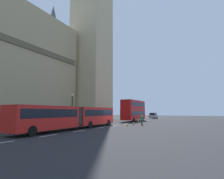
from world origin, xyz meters
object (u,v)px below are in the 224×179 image
Objects in this scene: articulated_bus at (73,116)px; pedestrian_near_cones at (142,120)px; traffic_cone_west at (127,124)px; double_decker_bus at (134,110)px; traffic_cone_middle at (133,123)px; street_lamp at (72,107)px; traffic_cone_east at (139,122)px; sedan_lead at (153,116)px.

articulated_bus is 10.32× the size of pedestrian_near_cones.
traffic_cone_west is (7.71, -4.29, -1.46)m from articulated_bus.
double_decker_bus is 16.98× the size of traffic_cone_west.
street_lamp reaches higher than traffic_cone_middle.
traffic_cone_east is 0.34× the size of pedestrian_near_cones.
articulated_bus is 1.77× the size of double_decker_bus.
pedestrian_near_cones is (2.64, -1.54, 0.63)m from traffic_cone_west.
traffic_cone_middle is at bearing -1.44° from traffic_cone_west.
double_decker_bus is 12.50m from traffic_cone_middle.
pedestrian_near_cones is (-11.32, -5.83, -1.80)m from double_decker_bus.
traffic_cone_west is 1.00× the size of traffic_cone_middle.
traffic_cone_west and traffic_cone_east have the same top height.
traffic_cone_east is (4.62, 0.72, 0.00)m from traffic_cone_middle.
street_lamp reaches higher than double_decker_bus.
articulated_bus is 38.67m from sedan_lead.
traffic_cone_middle is at bearing -58.93° from street_lamp.
pedestrian_near_cones is at bearing -84.48° from traffic_cone_middle.
articulated_bus is at bearing 156.90° from traffic_cone_middle.
double_decker_bus is at bearing 20.80° from traffic_cone_middle.
traffic_cone_middle is 0.11× the size of street_lamp.
articulated_bus is at bearing 150.61° from pedestrian_near_cones.
articulated_bus is 3.31× the size of street_lamp.
double_decker_bus is 12.86m from pedestrian_near_cones.
street_lamp is (-33.80, 4.62, 2.14)m from sedan_lead.
sedan_lead is at bearing -7.78° from street_lamp.
articulated_bus is at bearing -179.99° from double_decker_bus.
street_lamp is at bearing 117.93° from pedestrian_near_cones.
sedan_lead is at bearing -0.17° from articulated_bus.
sedan_lead reaches higher than traffic_cone_east.
street_lamp reaches higher than traffic_cone_east.
sedan_lead is 2.60× the size of pedestrian_near_cones.
pedestrian_near_cones reaches higher than traffic_cone_east.
pedestrian_near_cones reaches higher than traffic_cone_west.
pedestrian_near_cones is (10.35, -5.83, -0.83)m from articulated_bus.
traffic_cone_west is 3.12m from pedestrian_near_cones.
pedestrian_near_cones is at bearing -62.07° from street_lamp.
pedestrian_near_cones is (-4.48, -2.19, 0.63)m from traffic_cone_east.
street_lamp is (-16.80, 4.50, 0.35)m from double_decker_bus.
articulated_bus is at bearing 179.83° from sedan_lead.
traffic_cone_east is (-23.84, -3.52, -0.63)m from sedan_lead.
traffic_cone_middle is at bearing -171.52° from sedan_lead.
street_lamp reaches higher than articulated_bus.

